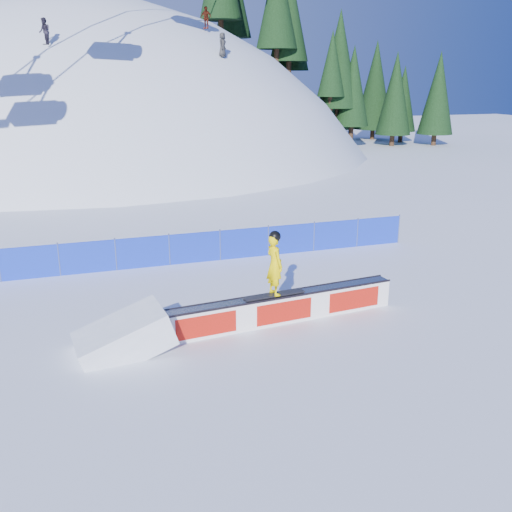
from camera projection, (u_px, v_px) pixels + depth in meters
name	position (u px, v px, depth m)	size (l,w,h in m)	color
ground	(164.00, 312.00, 17.52)	(160.00, 160.00, 0.00)	white
snow_hill	(107.00, 321.00, 60.97)	(64.00, 64.00, 64.00)	silver
treeline	(332.00, 59.00, 59.30)	(24.24, 13.44, 19.59)	#362215
safety_fence	(143.00, 252.00, 21.42)	(22.05, 0.05, 1.30)	#1431BF
rail_box	(281.00, 308.00, 16.66)	(7.34, 1.22, 0.88)	white
snow_ramp	(125.00, 350.00, 15.03)	(2.39, 1.59, 0.90)	white
snowboarder	(275.00, 264.00, 16.16)	(1.86, 0.72, 1.92)	black
distant_skiers	(129.00, 14.00, 41.92)	(12.96, 10.88, 6.52)	black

